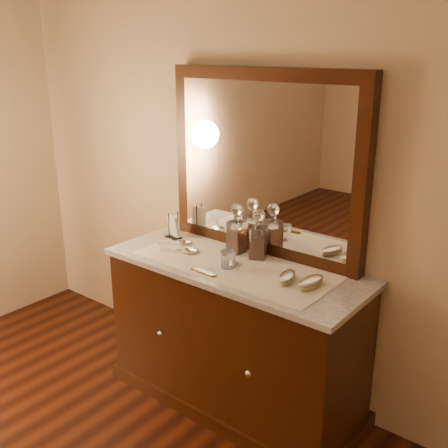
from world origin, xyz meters
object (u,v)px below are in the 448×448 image
at_px(napkin_rack, 174,228).
at_px(brush_near, 287,277).
at_px(decanter_left, 237,234).
at_px(pin_dish, 230,263).
at_px(mirror_frame, 264,164).
at_px(dresser_cabinet, 235,337).
at_px(comb, 204,272).
at_px(brush_far, 311,282).
at_px(decanter_right, 258,240).
at_px(hand_mirror_inner, 186,251).
at_px(hand_mirror_outer, 181,242).

distance_m(napkin_rack, brush_near, 0.88).
distance_m(decanter_left, brush_near, 0.47).
bearing_deg(pin_dish, decanter_left, 115.30).
xyz_separation_m(pin_dish, napkin_rack, (-0.52, 0.12, 0.05)).
bearing_deg(mirror_frame, dresser_cabinet, -90.00).
relative_size(comb, brush_far, 0.86).
bearing_deg(mirror_frame, decanter_left, -129.88).
height_order(decanter_left, brush_near, decanter_left).
bearing_deg(decanter_right, brush_near, -29.31).
xyz_separation_m(dresser_cabinet, decanter_left, (-0.09, 0.13, 0.55)).
bearing_deg(brush_far, hand_mirror_inner, -177.27).
height_order(pin_dish, brush_near, brush_near).
relative_size(napkin_rack, brush_far, 0.89).
relative_size(decanter_right, brush_far, 1.54).
bearing_deg(hand_mirror_inner, comb, -30.75).
bearing_deg(hand_mirror_outer, brush_near, -4.51).
bearing_deg(napkin_rack, decanter_right, 4.42).
height_order(decanter_right, brush_near, decanter_right).
distance_m(hand_mirror_outer, hand_mirror_inner, 0.14).
bearing_deg(hand_mirror_inner, decanter_right, 26.40).
xyz_separation_m(pin_dish, decanter_right, (0.06, 0.17, 0.10)).
height_order(pin_dish, comb, pin_dish).
height_order(mirror_frame, hand_mirror_outer, mirror_frame).
height_order(decanter_left, hand_mirror_outer, decanter_left).
bearing_deg(hand_mirror_outer, brush_far, -2.77).
relative_size(decanter_left, hand_mirror_inner, 1.31).
xyz_separation_m(brush_near, hand_mirror_inner, (-0.65, -0.02, -0.01)).
bearing_deg(pin_dish, comb, -102.05).
bearing_deg(brush_far, napkin_rack, 174.38).
xyz_separation_m(comb, decanter_right, (0.10, 0.34, 0.10)).
height_order(dresser_cabinet, hand_mirror_outer, hand_mirror_outer).
height_order(napkin_rack, brush_far, napkin_rack).
relative_size(mirror_frame, hand_mirror_outer, 6.68).
distance_m(brush_far, hand_mirror_outer, 0.89).
bearing_deg(hand_mirror_outer, napkin_rack, 153.09).
distance_m(mirror_frame, brush_far, 0.71).
distance_m(dresser_cabinet, napkin_rack, 0.74).
height_order(comb, decanter_right, decanter_right).
distance_m(pin_dish, hand_mirror_inner, 0.30).
distance_m(comb, brush_near, 0.43).
bearing_deg(decanter_left, brush_near, -20.34).
relative_size(comb, decanter_right, 0.56).
bearing_deg(hand_mirror_inner, brush_far, 2.73).
distance_m(pin_dish, napkin_rack, 0.54).
xyz_separation_m(napkin_rack, brush_near, (0.87, -0.12, -0.04)).
relative_size(pin_dish, decanter_right, 0.31).
bearing_deg(hand_mirror_inner, hand_mirror_outer, 145.27).
bearing_deg(decanter_left, hand_mirror_inner, -140.95).
height_order(comb, napkin_rack, napkin_rack).
height_order(mirror_frame, decanter_left, mirror_frame).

